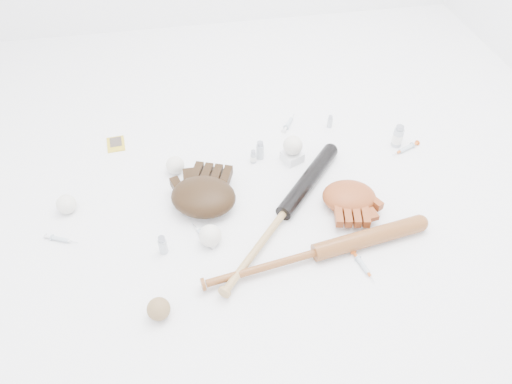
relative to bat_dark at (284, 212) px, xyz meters
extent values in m
plane|color=white|center=(-0.10, 0.10, -0.03)|extent=(3.00, 3.00, 0.00)
cube|color=gold|center=(-0.62, 0.55, -0.03)|extent=(0.08, 0.11, 0.01)
cube|color=white|center=(0.11, 0.31, -0.01)|extent=(0.10, 0.10, 0.04)
sphere|color=silver|center=(0.11, 0.31, 0.05)|extent=(0.08, 0.08, 0.08)
sphere|color=silver|center=(-0.78, 0.18, 0.00)|extent=(0.07, 0.07, 0.07)
sphere|color=silver|center=(-0.37, 0.33, 0.01)|extent=(0.07, 0.07, 0.07)
sphere|color=silver|center=(-0.28, -0.07, 0.01)|extent=(0.08, 0.08, 0.08)
sphere|color=olive|center=(-0.47, -0.33, 0.00)|extent=(0.07, 0.07, 0.07)
cylinder|color=#AFB8C0|center=(-0.05, 0.33, 0.00)|extent=(0.02, 0.02, 0.06)
cylinder|color=#AFB8C0|center=(0.33, 0.50, 0.00)|extent=(0.02, 0.02, 0.06)
cylinder|color=#AFB8C0|center=(-0.02, 0.35, 0.01)|extent=(0.03, 0.03, 0.08)
cylinder|color=#AFB8C0|center=(0.57, 0.33, 0.02)|extent=(0.04, 0.04, 0.10)
cylinder|color=#AFB8C0|center=(-0.44, -0.08, 0.01)|extent=(0.03, 0.03, 0.08)
camera|label=1|loc=(-0.33, -1.20, 1.33)|focal=35.00mm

